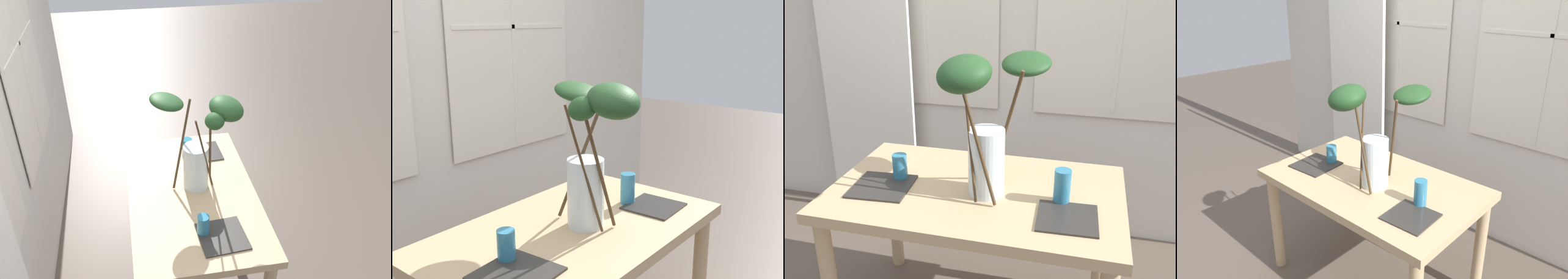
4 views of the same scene
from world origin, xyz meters
TOP-DOWN VIEW (x-y plane):
  - back_wall_with_windows at (-0.00, 1.02)m, footprint 4.14×0.14m
  - dining_table at (0.00, 0.00)m, footprint 1.27×0.78m
  - vase_with_branches at (0.06, -0.06)m, footprint 0.48×0.60m
  - drinking_glass_blue_left at (-0.36, -0.00)m, footprint 0.07×0.07m
  - drinking_glass_blue_right at (0.37, -0.03)m, footprint 0.07×0.07m
  - plate_square_left at (-0.41, -0.10)m, footprint 0.27×0.27m
  - plate_square_right at (0.41, -0.16)m, footprint 0.24×0.24m

SIDE VIEW (x-z plane):
  - dining_table at x=0.00m, z-range 0.27..1.02m
  - plate_square_right at x=0.41m, z-range 0.75..0.76m
  - plate_square_left at x=-0.41m, z-range 0.75..0.76m
  - drinking_glass_blue_left at x=-0.36m, z-range 0.75..0.87m
  - drinking_glass_blue_right at x=0.37m, z-range 0.75..0.90m
  - vase_with_branches at x=0.06m, z-range 0.76..1.41m
  - back_wall_with_windows at x=0.00m, z-range 0.00..3.04m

